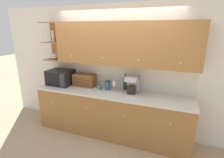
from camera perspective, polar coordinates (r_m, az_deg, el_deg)
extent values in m
plane|color=tan|center=(4.12, 1.08, -15.14)|extent=(24.00, 24.00, 0.00)
cube|color=white|center=(3.64, 1.35, 2.82)|extent=(5.53, 0.06, 2.60)
cube|color=#A36B38|center=(3.65, -0.51, -11.41)|extent=(3.13, 0.60, 0.90)
cube|color=silver|center=(3.45, -0.62, -4.61)|extent=(3.15, 0.63, 0.04)
sphere|color=white|center=(3.89, -18.69, -7.30)|extent=(0.03, 0.03, 0.03)
sphere|color=white|center=(3.47, -8.50, -9.51)|extent=(0.03, 0.03, 0.03)
sphere|color=white|center=(3.19, 4.12, -11.79)|extent=(0.03, 0.03, 0.03)
sphere|color=white|center=(3.09, 18.55, -13.68)|extent=(0.03, 0.03, 0.03)
cube|color=silver|center=(3.63, 1.14, 1.24)|extent=(3.13, 0.01, 0.53)
cube|color=#A36B38|center=(3.29, 3.67, 11.41)|extent=(2.71, 0.36, 0.80)
cube|color=#A36B38|center=(4.17, -17.00, 11.80)|extent=(0.42, 0.02, 0.80)
cube|color=#A36B38|center=(4.09, -18.01, 6.12)|extent=(0.42, 0.36, 0.02)
cube|color=#A36B38|center=(4.04, -18.48, 11.32)|extent=(0.42, 0.36, 0.02)
cube|color=#A36B38|center=(4.03, -19.02, 17.04)|extent=(0.42, 0.36, 0.02)
sphere|color=white|center=(3.59, -13.13, 7.35)|extent=(0.03, 0.03, 0.03)
sphere|color=white|center=(3.27, -3.12, 6.88)|extent=(0.03, 0.03, 0.03)
sphere|color=white|center=(3.06, 8.64, 6.06)|extent=(0.03, 0.03, 0.03)
sphere|color=white|center=(2.99, 21.47, 4.88)|extent=(0.03, 0.03, 0.03)
ellipsoid|color=silver|center=(4.08, -18.07, 6.81)|extent=(0.18, 0.18, 0.08)
ellipsoid|color=silver|center=(4.07, -18.13, 7.50)|extent=(0.18, 0.18, 0.08)
cylinder|color=silver|center=(4.04, -18.54, 11.96)|extent=(0.07, 0.07, 0.08)
cylinder|color=silver|center=(4.03, -18.64, 13.07)|extent=(0.07, 0.07, 0.08)
cylinder|color=silver|center=(4.03, -18.75, 14.19)|extent=(0.07, 0.07, 0.08)
cube|color=black|center=(4.02, -16.46, 0.55)|extent=(0.53, 0.41, 0.33)
cube|color=black|center=(3.90, -18.98, -0.15)|extent=(0.37, 0.01, 0.26)
cube|color=#2D2D33|center=(3.75, -16.05, -0.54)|extent=(0.12, 0.01, 0.26)
cube|color=brown|center=(3.81, -8.96, -0.35)|extent=(0.45, 0.25, 0.26)
cube|color=#4B2C16|center=(3.73, -9.89, -2.13)|extent=(0.42, 0.01, 0.02)
cube|color=#4B2C16|center=(3.71, -9.92, -1.51)|extent=(0.42, 0.01, 0.02)
cube|color=#4B2C16|center=(3.70, -9.95, -0.88)|extent=(0.42, 0.01, 0.02)
cube|color=#4B2C16|center=(3.69, -9.98, -0.26)|extent=(0.42, 0.01, 0.02)
cube|color=#4B2C16|center=(3.68, -10.02, 0.37)|extent=(0.42, 0.01, 0.02)
cylinder|color=#4C845B|center=(3.60, -4.37, -2.53)|extent=(0.09, 0.09, 0.10)
torus|color=#4C845B|center=(3.58, -3.66, -2.59)|extent=(0.01, 0.07, 0.07)
cylinder|color=#33567A|center=(3.56, -1.47, -2.18)|extent=(0.11, 0.11, 0.17)
cylinder|color=navy|center=(3.53, -1.48, -0.83)|extent=(0.12, 0.12, 0.01)
cylinder|color=silver|center=(3.47, 0.77, -4.08)|extent=(0.08, 0.08, 0.01)
cylinder|color=silver|center=(3.45, 0.77, -3.33)|extent=(0.01, 0.01, 0.09)
ellipsoid|color=silver|center=(3.41, 0.78, -1.58)|extent=(0.08, 0.08, 0.13)
cylinder|color=#19381E|center=(3.56, 4.29, -1.64)|extent=(0.07, 0.07, 0.24)
sphere|color=#19381E|center=(3.52, 4.33, 0.18)|extent=(0.07, 0.07, 0.07)
cylinder|color=#19381E|center=(3.51, 4.35, 1.17)|extent=(0.03, 0.03, 0.08)
cube|color=#B7B7BC|center=(3.34, 6.35, -4.76)|extent=(0.22, 0.26, 0.03)
cylinder|color=black|center=(3.29, 6.30, -3.50)|extent=(0.17, 0.17, 0.14)
cube|color=#B7B7BC|center=(3.38, 6.88, -1.64)|extent=(0.22, 0.06, 0.35)
cube|color=#B7B7BC|center=(3.25, 6.51, 0.14)|extent=(0.22, 0.26, 0.08)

